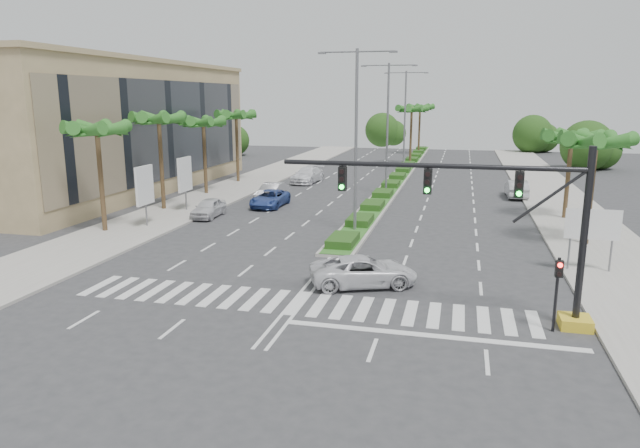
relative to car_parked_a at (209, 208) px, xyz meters
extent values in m
plane|color=#333335|center=(11.80, -16.36, -0.71)|extent=(160.00, 160.00, 0.00)
cube|color=gray|center=(27.00, 3.64, -0.64)|extent=(6.00, 120.00, 0.15)
cube|color=gray|center=(-3.40, 3.64, -0.64)|extent=(6.00, 120.00, 0.15)
cube|color=gray|center=(11.80, 28.64, -0.61)|extent=(2.20, 75.00, 0.20)
cube|color=#326322|center=(11.80, 28.64, -0.49)|extent=(1.80, 75.00, 0.04)
cube|color=tan|center=(-14.20, 9.64, 5.29)|extent=(12.00, 36.00, 12.00)
cube|color=gold|center=(23.30, -16.36, -0.49)|extent=(1.20, 1.20, 0.45)
cylinder|color=black|center=(23.30, -16.36, 2.99)|extent=(0.28, 0.28, 7.00)
cylinder|color=black|center=(17.30, -16.36, 5.59)|extent=(12.00, 0.20, 0.20)
cylinder|color=black|center=(21.90, -16.36, 4.49)|extent=(2.53, 0.12, 2.15)
cube|color=black|center=(20.80, -16.36, 4.94)|extent=(0.32, 0.24, 1.00)
cylinder|color=#19E533|center=(20.80, -16.50, 4.62)|extent=(0.20, 0.06, 0.20)
cube|color=black|center=(17.30, -16.36, 4.94)|extent=(0.32, 0.24, 1.00)
cylinder|color=#19E533|center=(17.30, -16.50, 4.62)|extent=(0.20, 0.06, 0.20)
cube|color=black|center=(13.80, -16.36, 4.94)|extent=(0.32, 0.24, 1.00)
cylinder|color=#19E533|center=(13.80, -16.50, 4.62)|extent=(0.20, 0.06, 0.20)
cylinder|color=black|center=(22.40, -16.96, 0.79)|extent=(0.12, 0.12, 3.00)
cube|color=black|center=(22.40, -17.11, 1.89)|extent=(0.28, 0.22, 0.65)
cylinder|color=red|center=(22.40, -17.24, 2.07)|extent=(0.18, 0.05, 0.18)
cylinder|color=slate|center=(24.30, -8.36, 0.69)|extent=(0.10, 0.10, 2.80)
cylinder|color=slate|center=(26.30, -8.36, 0.69)|extent=(0.10, 0.10, 2.80)
cube|color=#0C6638|center=(25.30, -8.36, 1.89)|extent=(2.60, 0.08, 1.50)
cube|color=white|center=(25.30, -8.41, 1.89)|extent=(2.70, 0.02, 1.60)
cylinder|color=slate|center=(-2.70, -4.36, 0.69)|extent=(0.12, 0.12, 2.80)
cube|color=white|center=(-2.70, -4.36, 2.29)|extent=(0.18, 2.10, 2.70)
cube|color=#D8594C|center=(-2.70, -4.36, 2.29)|extent=(0.12, 2.00, 2.60)
cylinder|color=slate|center=(-2.70, 1.64, 0.69)|extent=(0.12, 0.12, 2.80)
cube|color=white|center=(-2.70, 1.64, 2.29)|extent=(0.18, 2.10, 2.70)
cube|color=#D8594C|center=(-2.70, 1.64, 2.29)|extent=(0.12, 2.00, 2.60)
cylinder|color=brown|center=(-4.70, -6.36, 2.79)|extent=(0.32, 0.32, 7.00)
sphere|color=brown|center=(-4.70, -6.36, 6.19)|extent=(0.70, 0.70, 0.70)
cone|color=#24631F|center=(-3.60, -6.36, 6.09)|extent=(0.90, 3.62, 1.50)
cone|color=#24631F|center=(-4.01, -5.50, 6.09)|extent=(3.39, 2.96, 1.50)
cone|color=#24631F|center=(-4.94, -5.28, 6.09)|extent=(3.73, 1.68, 1.50)
cone|color=#24631F|center=(-5.69, -5.88, 6.09)|extent=(2.38, 3.65, 1.50)
cone|color=#24631F|center=(-5.69, -6.83, 6.09)|extent=(2.38, 3.65, 1.50)
cone|color=#24631F|center=(-4.94, -7.43, 6.09)|extent=(3.73, 1.68, 1.50)
cone|color=#24631F|center=(-4.01, -7.22, 6.09)|extent=(3.39, 2.96, 1.50)
cylinder|color=brown|center=(-4.70, 1.64, 2.99)|extent=(0.32, 0.32, 7.40)
sphere|color=brown|center=(-4.70, 1.64, 6.59)|extent=(0.70, 0.70, 0.70)
cone|color=#24631F|center=(-3.60, 1.64, 6.49)|extent=(0.90, 3.62, 1.50)
cone|color=#24631F|center=(-4.01, 2.50, 6.49)|extent=(3.39, 2.96, 1.50)
cone|color=#24631F|center=(-4.94, 2.72, 6.49)|extent=(3.73, 1.68, 1.50)
cone|color=#24631F|center=(-5.69, 2.12, 6.49)|extent=(2.38, 3.65, 1.50)
cone|color=#24631F|center=(-5.69, 1.17, 6.49)|extent=(2.38, 3.65, 1.50)
cone|color=#24631F|center=(-4.94, 0.57, 6.49)|extent=(3.73, 1.68, 1.50)
cone|color=#24631F|center=(-4.01, 0.78, 6.49)|extent=(3.39, 2.96, 1.50)
cylinder|color=brown|center=(-4.70, 9.64, 2.69)|extent=(0.32, 0.32, 6.80)
sphere|color=brown|center=(-4.70, 9.64, 5.99)|extent=(0.70, 0.70, 0.70)
cone|color=#24631F|center=(-3.60, 9.64, 5.89)|extent=(0.90, 3.62, 1.50)
cone|color=#24631F|center=(-4.01, 10.50, 5.89)|extent=(3.39, 2.96, 1.50)
cone|color=#24631F|center=(-4.94, 10.72, 5.89)|extent=(3.73, 1.68, 1.50)
cone|color=#24631F|center=(-5.69, 10.12, 5.89)|extent=(2.38, 3.65, 1.50)
cone|color=#24631F|center=(-5.69, 9.17, 5.89)|extent=(2.38, 3.65, 1.50)
cone|color=#24631F|center=(-4.94, 8.57, 5.89)|extent=(3.73, 1.68, 1.50)
cone|color=#24631F|center=(-4.01, 8.78, 5.89)|extent=(3.39, 2.96, 1.50)
cylinder|color=brown|center=(-4.70, 17.64, 2.89)|extent=(0.32, 0.32, 7.20)
sphere|color=brown|center=(-4.70, 17.64, 6.39)|extent=(0.70, 0.70, 0.70)
cone|color=#24631F|center=(-3.60, 17.64, 6.29)|extent=(0.90, 3.62, 1.50)
cone|color=#24631F|center=(-4.01, 18.50, 6.29)|extent=(3.39, 2.96, 1.50)
cone|color=#24631F|center=(-4.94, 18.72, 6.29)|extent=(3.73, 1.68, 1.50)
cone|color=#24631F|center=(-5.69, 18.12, 6.29)|extent=(2.38, 3.65, 1.50)
cone|color=#24631F|center=(-5.69, 17.17, 6.29)|extent=(2.38, 3.65, 1.50)
cone|color=#24631F|center=(-4.94, 16.57, 6.29)|extent=(3.73, 1.68, 1.50)
cone|color=#24631F|center=(-4.01, 16.78, 6.29)|extent=(3.39, 2.96, 1.50)
cylinder|color=brown|center=(26.30, -2.36, 2.54)|extent=(0.32, 0.32, 6.50)
sphere|color=brown|center=(26.30, -2.36, 5.69)|extent=(0.70, 0.70, 0.70)
cone|color=#24631F|center=(27.40, -2.36, 5.59)|extent=(0.90, 3.62, 1.50)
cone|color=#24631F|center=(26.99, -1.50, 5.59)|extent=(3.39, 2.96, 1.50)
cone|color=#24631F|center=(26.06, -1.28, 5.59)|extent=(3.73, 1.68, 1.50)
cone|color=#24631F|center=(25.31, -1.88, 5.59)|extent=(2.38, 3.65, 1.50)
cone|color=#24631F|center=(25.31, -2.83, 5.59)|extent=(2.38, 3.65, 1.50)
cone|color=#24631F|center=(26.06, -3.43, 5.59)|extent=(3.73, 1.68, 1.50)
cone|color=#24631F|center=(26.99, -3.22, 5.59)|extent=(3.39, 2.96, 1.50)
cylinder|color=brown|center=(26.30, 5.64, 2.39)|extent=(0.32, 0.32, 6.20)
sphere|color=brown|center=(26.30, 5.64, 5.39)|extent=(0.70, 0.70, 0.70)
cone|color=#24631F|center=(27.40, 5.64, 5.29)|extent=(0.90, 3.62, 1.50)
cone|color=#24631F|center=(26.99, 6.50, 5.29)|extent=(3.39, 2.96, 1.50)
cone|color=#24631F|center=(26.06, 6.72, 5.29)|extent=(3.73, 1.68, 1.50)
cone|color=#24631F|center=(25.31, 6.12, 5.29)|extent=(2.38, 3.65, 1.50)
cone|color=#24631F|center=(25.31, 5.17, 5.29)|extent=(2.38, 3.65, 1.50)
cone|color=#24631F|center=(26.06, 4.57, 5.29)|extent=(3.73, 1.68, 1.50)
cone|color=#24631F|center=(26.99, 4.78, 5.29)|extent=(3.39, 2.96, 1.50)
cylinder|color=brown|center=(11.80, 38.64, 3.04)|extent=(0.32, 0.32, 7.50)
sphere|color=brown|center=(11.80, 38.64, 6.69)|extent=(0.70, 0.70, 0.70)
cone|color=#24631F|center=(12.90, 38.64, 6.59)|extent=(0.90, 3.62, 1.50)
cone|color=#24631F|center=(12.49, 39.50, 6.59)|extent=(3.39, 2.96, 1.50)
cone|color=#24631F|center=(11.56, 39.72, 6.59)|extent=(3.73, 1.68, 1.50)
cone|color=#24631F|center=(10.81, 39.12, 6.59)|extent=(2.38, 3.65, 1.50)
cone|color=#24631F|center=(10.81, 38.17, 6.59)|extent=(2.38, 3.65, 1.50)
cone|color=#24631F|center=(11.56, 37.57, 6.59)|extent=(3.73, 1.68, 1.50)
cone|color=#24631F|center=(12.49, 37.78, 6.59)|extent=(3.39, 2.96, 1.50)
cylinder|color=brown|center=(11.80, 53.64, 3.04)|extent=(0.32, 0.32, 7.50)
sphere|color=brown|center=(11.80, 53.64, 6.69)|extent=(0.70, 0.70, 0.70)
cone|color=#24631F|center=(12.90, 53.64, 6.59)|extent=(0.90, 3.62, 1.50)
cone|color=#24631F|center=(12.49, 54.50, 6.59)|extent=(3.39, 2.96, 1.50)
cone|color=#24631F|center=(11.56, 54.72, 6.59)|extent=(3.73, 1.68, 1.50)
cone|color=#24631F|center=(10.81, 54.12, 6.59)|extent=(2.38, 3.65, 1.50)
cone|color=#24631F|center=(10.81, 53.17, 6.59)|extent=(2.38, 3.65, 1.50)
cone|color=#24631F|center=(11.56, 52.57, 6.59)|extent=(3.73, 1.68, 1.50)
cone|color=#24631F|center=(12.49, 52.78, 6.59)|extent=(3.39, 2.96, 1.50)
cylinder|color=slate|center=(11.80, -2.36, 5.29)|extent=(0.20, 0.20, 12.00)
cylinder|color=slate|center=(10.60, -2.36, 11.09)|extent=(2.40, 0.10, 0.10)
cylinder|color=slate|center=(13.00, -2.36, 11.09)|extent=(2.40, 0.10, 0.10)
cube|color=slate|center=(9.50, -2.36, 11.04)|extent=(0.50, 0.25, 0.12)
cube|color=slate|center=(14.10, -2.36, 11.04)|extent=(0.50, 0.25, 0.12)
cylinder|color=slate|center=(11.80, 13.64, 5.29)|extent=(0.20, 0.20, 12.00)
cylinder|color=slate|center=(10.60, 13.64, 11.09)|extent=(2.40, 0.10, 0.10)
cylinder|color=slate|center=(13.00, 13.64, 11.09)|extent=(2.40, 0.10, 0.10)
cube|color=slate|center=(9.50, 13.64, 11.04)|extent=(0.50, 0.25, 0.12)
cube|color=slate|center=(14.10, 13.64, 11.04)|extent=(0.50, 0.25, 0.12)
cylinder|color=slate|center=(11.80, 29.64, 5.29)|extent=(0.20, 0.20, 12.00)
cylinder|color=slate|center=(10.60, 29.64, 11.09)|extent=(2.40, 0.10, 0.10)
cylinder|color=slate|center=(13.00, 29.64, 11.09)|extent=(2.40, 0.10, 0.10)
cube|color=slate|center=(9.50, 29.64, 11.04)|extent=(0.50, 0.25, 0.12)
cube|color=slate|center=(14.10, 29.64, 11.04)|extent=(0.50, 0.25, 0.12)
imported|color=silver|center=(0.00, 0.00, 0.00)|extent=(1.88, 4.27, 1.43)
imported|color=#B1B0B5|center=(2.39, 7.98, 0.06)|extent=(1.97, 4.80, 1.54)
imported|color=#304994|center=(3.18, 5.17, -0.02)|extent=(2.34, 5.01, 1.39)
imported|color=white|center=(2.61, 19.24, 0.10)|extent=(2.83, 5.83, 1.64)
imported|color=silver|center=(14.24, -13.21, 0.01)|extent=(5.73, 4.14, 1.45)
imported|color=#B7B9BD|center=(23.60, 14.89, 0.09)|extent=(1.86, 4.94, 1.61)
camera|label=1|loc=(18.57, -39.43, 8.24)|focal=32.00mm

